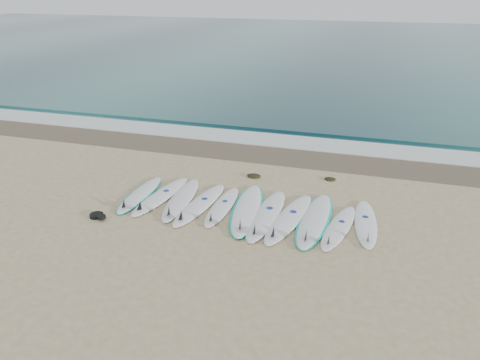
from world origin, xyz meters
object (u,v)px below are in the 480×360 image
(surfboard_5, at_px, (247,210))
(leash_coil, at_px, (98,216))
(surfboard_0, at_px, (139,195))
(surfboard_10, at_px, (366,224))

(surfboard_5, xyz_separation_m, leash_coil, (-3.26, -1.33, -0.01))
(surfboard_0, distance_m, leash_coil, 1.40)
(leash_coil, bearing_deg, surfboard_0, 74.88)
(leash_coil, bearing_deg, surfboard_10, 13.41)
(surfboard_5, relative_size, surfboard_10, 1.23)
(surfboard_5, bearing_deg, leash_coil, -165.75)
(surfboard_5, bearing_deg, surfboard_10, -5.59)
(leash_coil, bearing_deg, surfboard_5, 22.16)
(surfboard_0, bearing_deg, leash_coil, -107.37)
(surfboard_0, distance_m, surfboard_10, 5.68)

